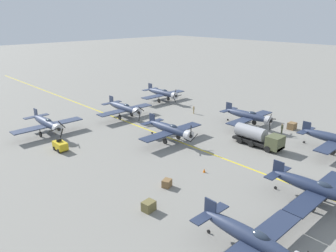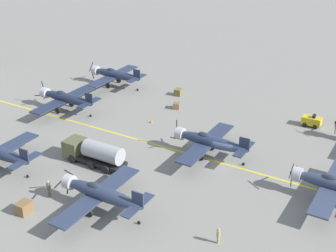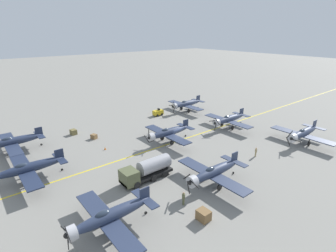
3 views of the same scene
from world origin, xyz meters
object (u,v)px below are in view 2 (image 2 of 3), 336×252
object	(u,v)px
ground_crew_walking	(218,235)
supply_crate_by_tanker	(24,208)
airplane_near_center	(336,185)
airplane_far_right	(115,74)
airplane_mid_left	(100,193)
fuel_tanker	(94,152)
ground_crew_inspecting	(49,188)
airplane_far_center	(65,98)
traffic_cone	(151,121)
supply_crate_mid_lane	(178,92)
tow_tractor	(312,121)
airplane_mid_center	(209,141)
supply_crate_outboard	(176,106)

from	to	relation	value
ground_crew_walking	supply_crate_by_tanker	xyz separation A→B (m)	(-5.67, 18.72, -0.29)
airplane_near_center	airplane_far_right	xyz separation A→B (m)	(15.91, 39.80, 0.00)
airplane_mid_left	fuel_tanker	xyz separation A→B (m)	(7.05, 6.47, -0.50)
airplane_mid_left	ground_crew_inspecting	size ratio (longest dim) A/B	6.53
airplane_far_right	supply_crate_by_tanker	bearing A→B (deg)	-144.93
airplane_far_center	fuel_tanker	distance (m)	16.94
airplane_far_center	traffic_cone	distance (m)	13.62
ground_crew_walking	supply_crate_mid_lane	xyz separation A→B (m)	(29.73, 20.91, -0.37)
tow_tractor	supply_crate_by_tanker	bearing A→B (deg)	150.86
fuel_tanker	supply_crate_mid_lane	bearing A→B (deg)	4.98
airplane_near_center	fuel_tanker	xyz separation A→B (m)	(-6.43, 26.37, -0.50)
airplane_mid_center	ground_crew_inspecting	bearing A→B (deg)	157.77
airplane_far_right	supply_crate_mid_lane	world-z (taller)	airplane_far_right
airplane_near_center	traffic_cone	size ratio (longest dim) A/B	21.82
supply_crate_mid_lane	supply_crate_outboard	xyz separation A→B (m)	(-4.84, -2.38, -0.08)
airplane_far_right	ground_crew_inspecting	world-z (taller)	airplane_far_right
airplane_mid_center	supply_crate_mid_lane	distance (m)	20.27
airplane_mid_left	tow_tractor	bearing A→B (deg)	-29.39
airplane_near_center	fuel_tanker	world-z (taller)	airplane_near_center
supply_crate_outboard	airplane_far_right	bearing A→B (deg)	77.08
tow_tractor	ground_crew_inspecting	distance (m)	36.75
airplane_near_center	supply_crate_mid_lane	size ratio (longest dim) A/B	9.28
airplane_far_center	airplane_far_right	bearing A→B (deg)	-11.27
airplane_far_right	airplane_near_center	bearing A→B (deg)	-98.59
airplane_far_center	airplane_mid_center	size ratio (longest dim) A/B	1.00
airplane_far_right	supply_crate_mid_lane	size ratio (longest dim) A/B	9.28
airplane_far_center	supply_crate_by_tanker	distance (m)	25.54
fuel_tanker	supply_crate_by_tanker	size ratio (longest dim) A/B	5.42
airplane_mid_center	ground_crew_walking	world-z (taller)	airplane_mid_center
airplane_mid_left	airplane_mid_center	size ratio (longest dim) A/B	1.00
tow_tractor	ground_crew_walking	distance (m)	29.11
fuel_tanker	airplane_near_center	bearing A→B (deg)	-76.30
airplane_near_center	airplane_mid_center	xyz separation A→B (m)	(2.12, 15.47, 0.00)
fuel_tanker	supply_crate_mid_lane	world-z (taller)	fuel_tanker
airplane_near_center	airplane_far_right	world-z (taller)	same
tow_tractor	supply_crate_by_tanker	size ratio (longest dim) A/B	1.76
supply_crate_outboard	airplane_mid_center	bearing A→B (deg)	-135.08
ground_crew_inspecting	supply_crate_by_tanker	world-z (taller)	ground_crew_inspecting
airplane_near_center	airplane_mid_center	world-z (taller)	airplane_mid_center
supply_crate_outboard	supply_crate_mid_lane	bearing A→B (deg)	26.20
airplane_mid_left	traffic_cone	xyz separation A→B (m)	(20.10, 6.76, -1.74)
airplane_mid_center	supply_crate_outboard	xyz separation A→B (m)	(10.65, 10.62, -1.55)
tow_tractor	airplane_far_center	bearing A→B (deg)	111.80
airplane_mid_left	supply_crate_outboard	size ratio (longest dim) A/B	10.80
airplane_far_center	airplane_mid_left	distance (m)	26.40
airplane_near_center	airplane_mid_left	distance (m)	24.04
airplane_mid_center	tow_tractor	xyz separation A→B (m)	(14.87, -8.57, -1.22)
fuel_tanker	ground_crew_walking	distance (m)	19.67
ground_crew_inspecting	supply_crate_by_tanker	xyz separation A→B (m)	(-3.51, 0.06, -0.39)
ground_crew_walking	traffic_cone	world-z (taller)	ground_crew_walking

